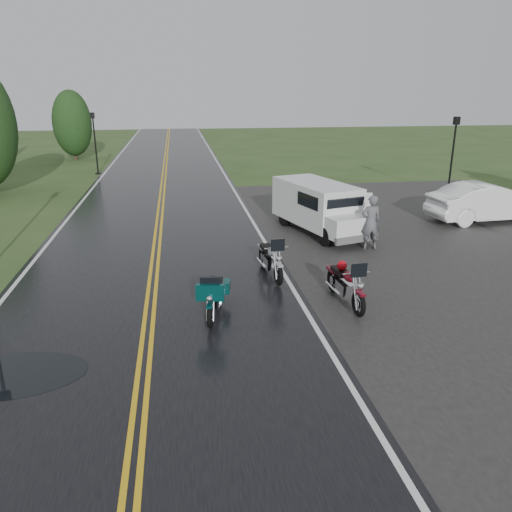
# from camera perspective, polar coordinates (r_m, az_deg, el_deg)

# --- Properties ---
(ground) EXTENTS (120.00, 120.00, 0.00)m
(ground) POSITION_cam_1_polar(r_m,az_deg,el_deg) (11.69, -12.25, -8.45)
(ground) COLOR #2D471E
(ground) RESTS_ON ground
(road) EXTENTS (8.00, 100.00, 0.04)m
(road) POSITION_cam_1_polar(r_m,az_deg,el_deg) (21.09, -10.99, 3.96)
(road) COLOR black
(road) RESTS_ON ground
(parking_pad) EXTENTS (14.00, 24.00, 0.03)m
(parking_pad) POSITION_cam_1_polar(r_m,az_deg,el_deg) (19.19, 23.45, 1.26)
(parking_pad) COLOR black
(parking_pad) RESTS_ON ground
(motorcycle_red) EXTENTS (0.96, 2.24, 1.29)m
(motorcycle_red) POSITION_cam_1_polar(r_m,az_deg,el_deg) (12.02, 11.72, -4.25)
(motorcycle_red) COLOR maroon
(motorcycle_red) RESTS_ON ground
(motorcycle_teal) EXTENTS (1.11, 2.11, 1.18)m
(motorcycle_teal) POSITION_cam_1_polar(r_m,az_deg,el_deg) (11.32, -5.26, -5.69)
(motorcycle_teal) COLOR #043433
(motorcycle_teal) RESTS_ON ground
(motorcycle_silver) EXTENTS (0.99, 2.23, 1.28)m
(motorcycle_silver) POSITION_cam_1_polar(r_m,az_deg,el_deg) (13.65, 2.59, -1.08)
(motorcycle_silver) COLOR #A1A5A9
(motorcycle_silver) RESTS_ON ground
(van_white) EXTENTS (3.12, 5.20, 1.92)m
(van_white) POSITION_cam_1_polar(r_m,az_deg,el_deg) (17.28, 8.03, 4.11)
(van_white) COLOR silver
(van_white) RESTS_ON ground
(person_at_van) EXTENTS (0.68, 0.45, 1.85)m
(person_at_van) POSITION_cam_1_polar(r_m,az_deg,el_deg) (17.27, 12.97, 3.69)
(person_at_van) COLOR #535459
(person_at_van) RESTS_ON ground
(sedan_white) EXTENTS (4.85, 1.95, 1.57)m
(sedan_white) POSITION_cam_1_polar(r_m,az_deg,el_deg) (22.57, 24.85, 5.52)
(sedan_white) COLOR white
(sedan_white) RESTS_ON ground
(lamp_post_far_left) EXTENTS (0.33, 0.33, 3.86)m
(lamp_post_far_left) POSITION_cam_1_polar(r_m,az_deg,el_deg) (33.82, -17.90, 12.15)
(lamp_post_far_left) COLOR black
(lamp_post_far_left) RESTS_ON ground
(lamp_post_far_right) EXTENTS (0.34, 0.34, 3.99)m
(lamp_post_far_right) POSITION_cam_1_polar(r_m,az_deg,el_deg) (26.95, 21.50, 10.45)
(lamp_post_far_right) COLOR black
(lamp_post_far_right) RESTS_ON ground
(tree_left_far) EXTENTS (2.87, 2.87, 4.42)m
(tree_left_far) POSITION_cam_1_polar(r_m,az_deg,el_deg) (41.31, -20.19, 13.32)
(tree_left_far) COLOR #1E3D19
(tree_left_far) RESTS_ON ground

